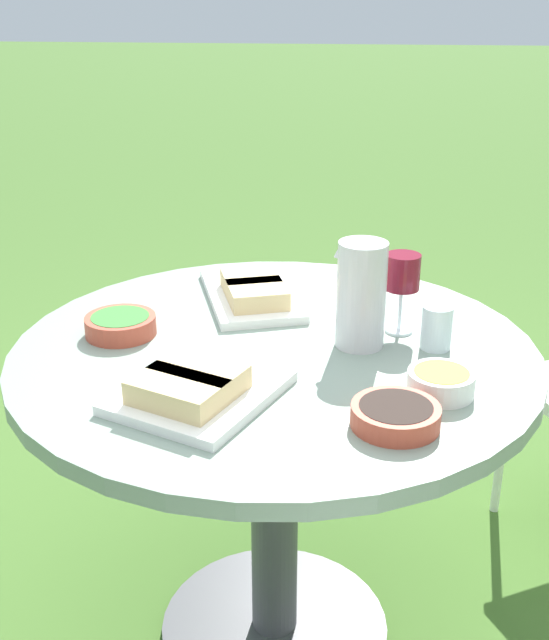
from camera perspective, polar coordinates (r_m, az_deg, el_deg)
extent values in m
plane|color=#446B2B|center=(2.14, 0.00, -21.01)|extent=(40.00, 40.00, 0.00)
cylinder|color=#4C4C51|center=(2.14, 0.00, -20.83)|extent=(0.56, 0.56, 0.02)
cylinder|color=#4C4C51|center=(1.90, 0.00, -12.76)|extent=(0.11, 0.11, 0.72)
cylinder|color=gray|center=(1.71, 0.00, -2.40)|extent=(1.11, 1.11, 0.03)
cylinder|color=white|center=(2.48, 15.85, -8.83)|extent=(0.03, 0.03, 0.43)
cylinder|color=silver|center=(1.67, 6.19, 1.78)|extent=(0.10, 0.10, 0.23)
cone|color=silver|center=(1.64, 4.70, 4.97)|extent=(0.03, 0.03, 0.03)
cylinder|color=silver|center=(1.79, 8.82, -0.73)|extent=(0.06, 0.06, 0.01)
cylinder|color=silver|center=(1.77, 8.92, 0.77)|extent=(0.01, 0.01, 0.10)
cylinder|color=maroon|center=(1.74, 9.09, 3.40)|extent=(0.08, 0.08, 0.08)
cube|color=white|center=(1.95, -1.69, 1.79)|extent=(0.31, 0.41, 0.02)
cube|color=#E0C184|center=(1.86, -1.23, 1.80)|extent=(0.16, 0.16, 0.04)
cube|color=#E0C184|center=(1.94, -1.70, 2.66)|extent=(0.16, 0.16, 0.04)
cube|color=white|center=(1.50, -5.35, -5.16)|extent=(0.35, 0.37, 0.02)
cube|color=#E0C184|center=(1.43, -6.90, -5.12)|extent=(0.19, 0.16, 0.04)
cube|color=#E0C184|center=(1.48, -5.40, -4.07)|extent=(0.19, 0.16, 0.04)
cylinder|color=white|center=(1.53, 11.74, -4.41)|extent=(0.13, 0.13, 0.05)
cylinder|color=#E0C147|center=(1.52, 11.78, -3.96)|extent=(0.10, 0.10, 0.02)
cylinder|color=#B74733|center=(1.78, -10.88, -0.38)|extent=(0.15, 0.15, 0.04)
cylinder|color=#387533|center=(1.77, -10.92, -0.01)|extent=(0.13, 0.13, 0.02)
cylinder|color=#B74733|center=(1.41, 8.60, -6.76)|extent=(0.16, 0.16, 0.04)
cylinder|color=#2D231E|center=(1.41, 8.62, -6.35)|extent=(0.13, 0.13, 0.02)
cylinder|color=silver|center=(1.71, 11.45, -0.51)|extent=(0.06, 0.06, 0.09)
cylinder|color=silver|center=(1.95, 6.57, 2.93)|extent=(0.08, 0.08, 0.10)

